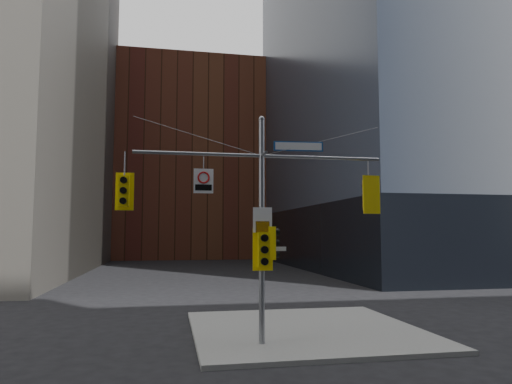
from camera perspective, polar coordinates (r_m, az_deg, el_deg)
name	(u,v)px	position (r m, az deg, el deg)	size (l,w,h in m)	color
ground	(277,367)	(12.93, 2.64, -21.05)	(160.00, 160.00, 0.00)	black
sidewalk_corner	(305,330)	(17.18, 6.18, -16.76)	(8.00, 8.00, 0.15)	gray
podium_ne	(461,238)	(53.84, 24.28, -5.23)	(36.40, 36.40, 6.00)	black
brick_midrise	(189,164)	(70.93, -8.40, 3.43)	(26.00, 20.00, 28.00)	brown
signal_assembly	(262,205)	(14.41, 0.72, -1.67)	(8.00, 0.80, 7.30)	gray
traffic_light_west_arm	(124,191)	(14.22, -16.17, 0.12)	(0.55, 0.43, 1.15)	yellow
traffic_light_east_arm	(369,195)	(15.57, 13.93, -0.36)	(0.60, 0.50, 1.26)	yellow
traffic_light_pole_side	(272,243)	(14.47, 1.98, -6.40)	(0.44, 0.37, 1.05)	yellow
traffic_light_pole_front	(264,249)	(14.13, 0.95, -7.20)	(0.63, 0.51, 1.32)	yellow
street_sign_blade	(298,146)	(14.94, 5.33, 5.70)	(1.62, 0.19, 0.32)	#104496
regulatory_sign_arm	(204,180)	(14.20, -6.58, 1.48)	(0.61, 0.07, 0.76)	silver
regulatory_sign_pole	(263,220)	(14.27, 0.82, -3.58)	(0.60, 0.05, 0.79)	silver
street_blade_ew	(276,249)	(14.49, 2.48, -7.12)	(0.69, 0.09, 0.14)	silver
street_blade_ns	(259,259)	(14.85, 0.38, -8.38)	(0.11, 0.75, 0.15)	#145926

